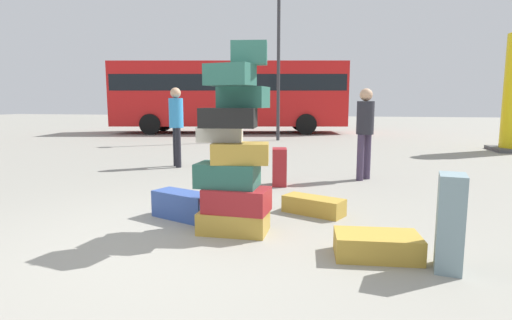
% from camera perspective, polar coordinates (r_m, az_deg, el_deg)
% --- Properties ---
extents(ground_plane, '(80.00, 80.00, 0.00)m').
position_cam_1_polar(ground_plane, '(4.00, -10.80, -11.89)').
color(ground_plane, gray).
extents(suitcase_tower, '(0.83, 0.68, 1.95)m').
position_cam_1_polar(suitcase_tower, '(4.20, -3.14, 0.12)').
color(suitcase_tower, '#B28C33').
rests_on(suitcase_tower, ground).
extents(suitcase_slate_right_side, '(0.24, 0.32, 0.79)m').
position_cam_1_polar(suitcase_slate_right_side, '(3.64, 25.68, -7.99)').
color(suitcase_slate_right_side, gray).
rests_on(suitcase_slate_right_side, ground).
extents(suitcase_tan_behind_tower, '(0.80, 0.56, 0.21)m').
position_cam_1_polar(suitcase_tan_behind_tower, '(5.05, 8.10, -6.37)').
color(suitcase_tan_behind_tower, '#B28C33').
rests_on(suitcase_tan_behind_tower, ground).
extents(suitcase_tan_foreground_far, '(0.77, 0.50, 0.21)m').
position_cam_1_polar(suitcase_tan_foreground_far, '(3.80, 16.67, -11.47)').
color(suitcase_tan_foreground_far, '#B28C33').
rests_on(suitcase_tan_foreground_far, ground).
extents(suitcase_navy_foreground_near, '(0.82, 0.55, 0.32)m').
position_cam_1_polar(suitcase_navy_foreground_near, '(4.87, -10.24, -6.30)').
color(suitcase_navy_foreground_near, '#334F99').
rests_on(suitcase_navy_foreground_near, ground).
extents(suitcase_maroon_left_side, '(0.30, 0.41, 0.62)m').
position_cam_1_polar(suitcase_maroon_left_side, '(6.69, 3.32, -0.98)').
color(suitcase_maroon_left_side, maroon).
rests_on(suitcase_maroon_left_side, ground).
extents(person_bearded_onlooker, '(0.30, 0.30, 1.68)m').
position_cam_1_polar(person_bearded_onlooker, '(8.76, -11.18, 5.57)').
color(person_bearded_onlooker, black).
rests_on(person_bearded_onlooker, ground).
extents(person_tourist_with_camera, '(0.30, 0.30, 1.61)m').
position_cam_1_polar(person_tourist_with_camera, '(7.36, 15.11, 4.68)').
color(person_tourist_with_camera, '#3F334C').
rests_on(person_tourist_with_camera, ground).
extents(parked_bus, '(10.69, 4.83, 3.15)m').
position_cam_1_polar(parked_bus, '(18.83, -3.72, 9.45)').
color(parked_bus, red).
rests_on(parked_bus, ground).
extents(lamp_post, '(0.36, 0.36, 6.61)m').
position_cam_1_polar(lamp_post, '(15.14, 3.23, 19.09)').
color(lamp_post, '#333338').
rests_on(lamp_post, ground).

